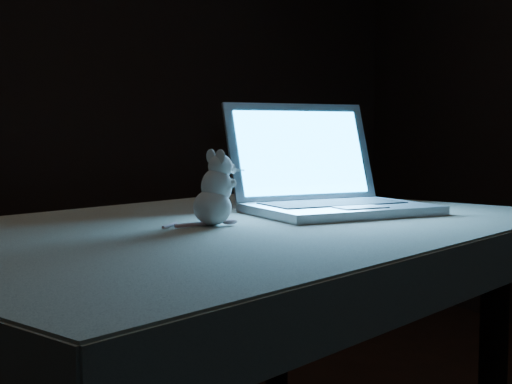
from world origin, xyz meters
name	(u,v)px	position (x,y,z in m)	size (l,w,h in m)	color
back_wall	(37,83)	(0.00, 2.50, 1.30)	(4.50, 0.04, 2.60)	black
tablecloth	(252,246)	(0.06, -0.20, 0.76)	(1.63, 1.09, 0.11)	beige
laptop	(341,155)	(0.35, -0.12, 0.97)	(0.45, 0.40, 0.31)	silver
plush_mouse	(212,188)	(-0.05, -0.20, 0.91)	(0.13, 0.13, 0.17)	white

